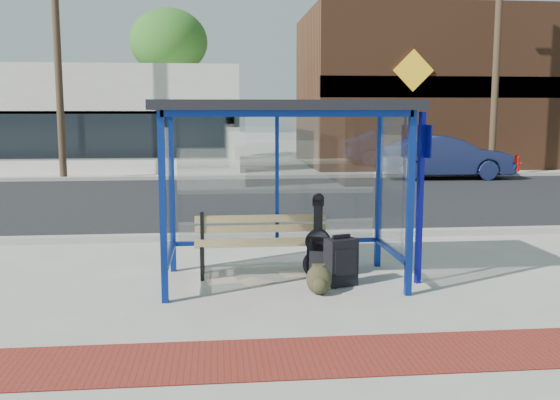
{
  "coord_description": "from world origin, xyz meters",
  "views": [
    {
      "loc": [
        -0.86,
        -8.12,
        2.28
      ],
      "look_at": [
        -0.01,
        0.2,
        1.09
      ],
      "focal_mm": 40.0,
      "sensor_mm": 36.0,
      "label": 1
    }
  ],
  "objects": [
    {
      "name": "bus_shelter",
      "position": [
        0.0,
        0.07,
        2.07
      ],
      "size": [
        3.3,
        1.8,
        2.42
      ],
      "color": "navy",
      "rests_on": "ground"
    },
    {
      "name": "ground",
      "position": [
        0.0,
        0.0,
        0.0
      ],
      "size": [
        120.0,
        120.0,
        0.0
      ],
      "primitive_type": "plane",
      "color": "#B2ADA0",
      "rests_on": "ground"
    },
    {
      "name": "utility_pole_west",
      "position": [
        -6.0,
        13.4,
        4.11
      ],
      "size": [
        1.6,
        0.24,
        8.0
      ],
      "color": "#4C3826",
      "rests_on": "ground"
    },
    {
      "name": "storefront_brown",
      "position": [
        8.0,
        18.49,
        3.2
      ],
      "size": [
        10.0,
        7.08,
        6.4
      ],
      "color": "#59331E",
      "rests_on": "ground"
    },
    {
      "name": "newspaper_a",
      "position": [
        -0.81,
        0.13,
        0.0
      ],
      "size": [
        0.47,
        0.4,
        0.01
      ],
      "primitive_type": "cube",
      "rotation": [
        0.0,
        0.0,
        0.18
      ],
      "color": "white",
      "rests_on": "ground"
    },
    {
      "name": "utility_pole_east",
      "position": [
        9.0,
        13.4,
        4.11
      ],
      "size": [
        1.6,
        0.24,
        8.0
      ],
      "color": "#4C3826",
      "rests_on": "ground"
    },
    {
      "name": "fire_hydrant",
      "position": [
        10.24,
        13.96,
        0.37
      ],
      "size": [
        0.31,
        0.21,
        0.69
      ],
      "rotation": [
        0.0,
        0.0,
        -0.37
      ],
      "color": "#BA100D",
      "rests_on": "ground"
    },
    {
      "name": "bench",
      "position": [
        -0.24,
        0.46,
        0.5
      ],
      "size": [
        1.87,
        0.46,
        0.89
      ],
      "rotation": [
        0.0,
        0.0,
        0.0
      ],
      "color": "black",
      "rests_on": "ground"
    },
    {
      "name": "street_asphalt",
      "position": [
        0.0,
        8.0,
        0.0
      ],
      "size": [
        60.0,
        10.0,
        0.0
      ],
      "primitive_type": "cube",
      "color": "black",
      "rests_on": "ground"
    },
    {
      "name": "backpack",
      "position": [
        0.4,
        -0.6,
        0.18
      ],
      "size": [
        0.33,
        0.31,
        0.38
      ],
      "rotation": [
        0.0,
        0.0,
        -0.06
      ],
      "color": "#2E2C19",
      "rests_on": "ground"
    },
    {
      "name": "sign_post",
      "position": [
        1.81,
        -0.22,
        1.28
      ],
      "size": [
        0.14,
        0.28,
        2.28
      ],
      "rotation": [
        0.0,
        0.0,
        0.32
      ],
      "color": "navy",
      "rests_on": "ground"
    },
    {
      "name": "tree_mid",
      "position": [
        -3.0,
        22.0,
        5.45
      ],
      "size": [
        3.6,
        3.6,
        7.03
      ],
      "color": "#4C3826",
      "rests_on": "ground"
    },
    {
      "name": "guitar_bag",
      "position": [
        0.51,
        0.16,
        0.4
      ],
      "size": [
        0.42,
        0.24,
        1.11
      ],
      "rotation": [
        0.0,
        0.0,
        -0.34
      ],
      "color": "black",
      "rests_on": "ground"
    },
    {
      "name": "curb_near",
      "position": [
        0.0,
        2.9,
        0.06
      ],
      "size": [
        60.0,
        0.25,
        0.12
      ],
      "primitive_type": "cube",
      "color": "gray",
      "rests_on": "ground"
    },
    {
      "name": "far_sidewalk",
      "position": [
        0.0,
        15.0,
        0.0
      ],
      "size": [
        60.0,
        4.0,
        0.01
      ],
      "primitive_type": "cube",
      "color": "#B2ADA0",
      "rests_on": "ground"
    },
    {
      "name": "newspaper_c",
      "position": [
        0.18,
        0.4,
        0.0
      ],
      "size": [
        0.39,
        0.45,
        0.01
      ],
      "primitive_type": "cube",
      "rotation": [
        0.0,
        0.0,
        1.83
      ],
      "color": "white",
      "rests_on": "ground"
    },
    {
      "name": "storefront_white",
      "position": [
        -9.0,
        17.99,
        2.0
      ],
      "size": [
        18.0,
        6.04,
        4.0
      ],
      "color": "silver",
      "rests_on": "ground"
    },
    {
      "name": "curb_far",
      "position": [
        0.0,
        13.1,
        0.06
      ],
      "size": [
        60.0,
        0.25,
        0.12
      ],
      "primitive_type": "cube",
      "color": "gray",
      "rests_on": "ground"
    },
    {
      "name": "newspaper_b",
      "position": [
        -0.37,
        0.04,
        0.0
      ],
      "size": [
        0.53,
        0.53,
        0.01
      ],
      "primitive_type": "cube",
      "rotation": [
        0.0,
        0.0,
        -0.77
      ],
      "color": "white",
      "rests_on": "ground"
    },
    {
      "name": "parked_car",
      "position": [
        6.87,
        12.45,
        0.74
      ],
      "size": [
        4.52,
        1.72,
        1.47
      ],
      "primitive_type": "imported",
      "rotation": [
        0.0,
        0.0,
        1.53
      ],
      "color": "#1A224B",
      "rests_on": "ground"
    },
    {
      "name": "suitcase",
      "position": [
        0.75,
        -0.23,
        0.32
      ],
      "size": [
        0.45,
        0.36,
        0.69
      ],
      "rotation": [
        0.0,
        0.0,
        0.31
      ],
      "color": "black",
      "rests_on": "ground"
    },
    {
      "name": "brick_paver_strip",
      "position": [
        0.0,
        -2.6,
        0.01
      ],
      "size": [
        60.0,
        1.0,
        0.01
      ],
      "primitive_type": "cube",
      "color": "maroon",
      "rests_on": "ground"
    },
    {
      "name": "tree_right",
      "position": [
        12.5,
        22.0,
        5.45
      ],
      "size": [
        3.6,
        3.6,
        7.03
      ],
      "color": "#4C3826",
      "rests_on": "ground"
    }
  ]
}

